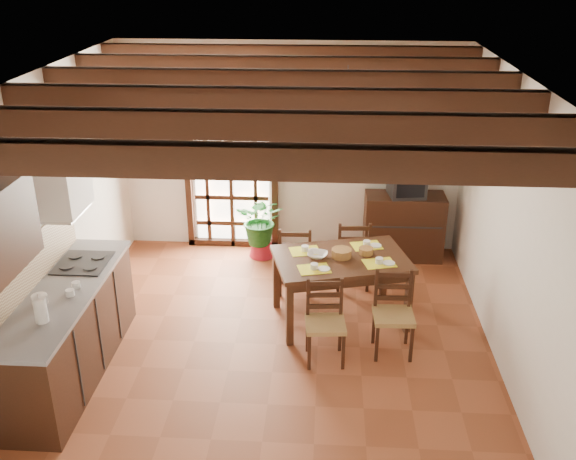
# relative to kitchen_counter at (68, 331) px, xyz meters

# --- Properties ---
(ground_plane) EXTENTS (5.00, 5.00, 0.00)m
(ground_plane) POSITION_rel_kitchen_counter_xyz_m (1.96, 0.60, -0.47)
(ground_plane) COLOR brown
(room_shell) EXTENTS (4.52, 5.02, 2.81)m
(room_shell) POSITION_rel_kitchen_counter_xyz_m (1.96, 0.60, 1.34)
(room_shell) COLOR silver
(room_shell) RESTS_ON ground_plane
(ceiling_beams) EXTENTS (4.50, 4.34, 0.20)m
(ceiling_beams) POSITION_rel_kitchen_counter_xyz_m (1.96, 0.60, 2.22)
(ceiling_beams) COLOR black
(ceiling_beams) RESTS_ON room_shell
(french_door) EXTENTS (1.26, 0.11, 2.32)m
(french_door) POSITION_rel_kitchen_counter_xyz_m (1.16, 3.05, 0.70)
(french_door) COLOR white
(french_door) RESTS_ON ground_plane
(kitchen_counter) EXTENTS (0.64, 2.25, 1.38)m
(kitchen_counter) POSITION_rel_kitchen_counter_xyz_m (0.00, 0.00, 0.00)
(kitchen_counter) COLOR black
(kitchen_counter) RESTS_ON ground_plane
(range_hood) EXTENTS (0.38, 0.60, 0.54)m
(range_hood) POSITION_rel_kitchen_counter_xyz_m (-0.09, 0.55, 1.26)
(range_hood) COLOR white
(range_hood) RESTS_ON room_shell
(counter_items) EXTENTS (0.50, 1.43, 0.25)m
(counter_items) POSITION_rel_kitchen_counter_xyz_m (0.00, 0.09, 0.49)
(counter_items) COLOR black
(counter_items) RESTS_ON kitchen_counter
(dining_table) EXTENTS (1.60, 1.24, 0.77)m
(dining_table) POSITION_rel_kitchen_counter_xyz_m (2.62, 1.17, 0.20)
(dining_table) COLOR #3D2213
(dining_table) RESTS_ON ground_plane
(chair_near_left) EXTENTS (0.42, 0.41, 0.85)m
(chair_near_left) POSITION_rel_kitchen_counter_xyz_m (2.47, 0.37, -0.21)
(chair_near_left) COLOR olive
(chair_near_left) RESTS_ON ground_plane
(chair_near_right) EXTENTS (0.42, 0.40, 0.87)m
(chair_near_right) POSITION_rel_kitchen_counter_xyz_m (3.15, 0.55, -0.20)
(chair_near_right) COLOR olive
(chair_near_right) RESTS_ON ground_plane
(chair_far_left) EXTENTS (0.41, 0.39, 0.88)m
(chair_far_left) POSITION_rel_kitchen_counter_xyz_m (2.09, 1.78, -0.20)
(chair_far_left) COLOR olive
(chair_far_left) RESTS_ON ground_plane
(chair_far_right) EXTENTS (0.44, 0.42, 0.90)m
(chair_far_right) POSITION_rel_kitchen_counter_xyz_m (2.78, 1.96, -0.19)
(chair_far_right) COLOR olive
(chair_far_right) RESTS_ON ground_plane
(table_setting) EXTENTS (1.03, 0.69, 0.10)m
(table_setting) POSITION_rel_kitchen_counter_xyz_m (2.62, 1.17, 0.34)
(table_setting) COLOR yellow
(table_setting) RESTS_ON dining_table
(table_bowl) EXTENTS (0.26, 0.26, 0.05)m
(table_bowl) POSITION_rel_kitchen_counter_xyz_m (2.37, 1.15, 0.32)
(table_bowl) COLOR white
(table_bowl) RESTS_ON dining_table
(sideboard) EXTENTS (1.04, 0.48, 0.88)m
(sideboard) POSITION_rel_kitchen_counter_xyz_m (3.48, 2.83, -0.03)
(sideboard) COLOR black
(sideboard) RESTS_ON ground_plane
(crt_tv) EXTENTS (0.50, 0.47, 0.38)m
(crt_tv) POSITION_rel_kitchen_counter_xyz_m (3.48, 2.82, 0.60)
(crt_tv) COLOR black
(crt_tv) RESTS_ON sideboard
(fuse_box) EXTENTS (0.25, 0.03, 0.32)m
(fuse_box) POSITION_rel_kitchen_counter_xyz_m (3.46, 3.08, 1.28)
(fuse_box) COLOR white
(fuse_box) RESTS_ON room_shell
(plant_pot) EXTENTS (0.35, 0.35, 0.21)m
(plant_pot) POSITION_rel_kitchen_counter_xyz_m (1.59, 2.72, -0.36)
(plant_pot) COLOR maroon
(plant_pot) RESTS_ON ground_plane
(potted_plant) EXTENTS (1.73, 1.52, 1.80)m
(potted_plant) POSITION_rel_kitchen_counter_xyz_m (1.59, 2.72, 0.10)
(potted_plant) COLOR #144C19
(potted_plant) RESTS_ON ground_plane
(wall_shelf) EXTENTS (0.20, 0.42, 0.20)m
(wall_shelf) POSITION_rel_kitchen_counter_xyz_m (4.10, 2.20, 1.04)
(wall_shelf) COLOR black
(wall_shelf) RESTS_ON room_shell
(shelf_vase) EXTENTS (0.15, 0.15, 0.15)m
(shelf_vase) POSITION_rel_kitchen_counter_xyz_m (4.10, 2.20, 1.18)
(shelf_vase) COLOR #B2BFB2
(shelf_vase) RESTS_ON wall_shelf
(shelf_flowers) EXTENTS (0.14, 0.14, 0.36)m
(shelf_flowers) POSITION_rel_kitchen_counter_xyz_m (4.10, 2.20, 1.38)
(shelf_flowers) COLOR yellow
(shelf_flowers) RESTS_ON shelf_vase
(framed_picture) EXTENTS (0.03, 0.32, 0.32)m
(framed_picture) POSITION_rel_kitchen_counter_xyz_m (4.18, 2.20, 1.58)
(framed_picture) COLOR brown
(framed_picture) RESTS_ON room_shell
(pendant_lamp) EXTENTS (0.36, 0.36, 0.84)m
(pendant_lamp) POSITION_rel_kitchen_counter_xyz_m (2.62, 1.27, 1.60)
(pendant_lamp) COLOR black
(pendant_lamp) RESTS_ON room_shell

